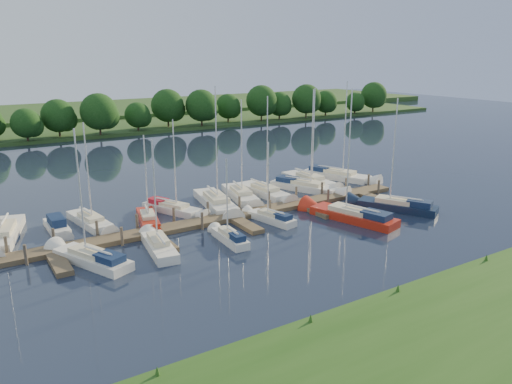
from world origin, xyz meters
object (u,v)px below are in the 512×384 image
motorboat (58,228)px  sailboat_n_0 (3,237)px  sailboat_n_5 (217,204)px  sailboat_s_2 (229,238)px  dock (234,219)px

motorboat → sailboat_n_0: bearing=-3.7°
sailboat_n_5 → sailboat_s_2: 9.84m
dock → motorboat: motorboat is taller
sailboat_n_0 → sailboat_n_5: bearing=-167.9°
sailboat_n_0 → sailboat_s_2: bearing=162.6°
dock → sailboat_n_5: sailboat_n_5 is taller
sailboat_s_2 → dock: bearing=59.1°
sailboat_n_5 → sailboat_s_2: sailboat_n_5 is taller
dock → sailboat_n_5: bearing=82.4°
sailboat_n_0 → motorboat: size_ratio=2.31×
dock → sailboat_n_0: bearing=162.6°
dock → sailboat_n_5: (0.62, 4.67, 0.08)m
sailboat_n_5 → motorboat: bearing=6.0°
sailboat_n_0 → motorboat: 4.32m
sailboat_n_0 → dock: bearing=178.4°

